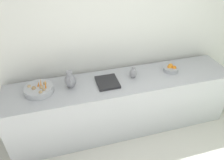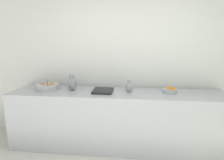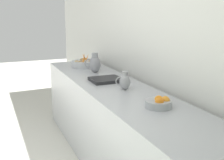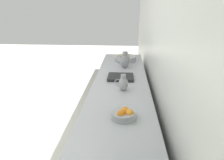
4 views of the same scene
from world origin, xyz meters
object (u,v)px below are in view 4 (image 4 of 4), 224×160
object	(u,v)px
metal_pitcher_tall	(125,61)
metal_pitcher_short	(123,83)
vegetable_colander	(125,58)
orange_bowl	(124,114)

from	to	relation	value
metal_pitcher_tall	metal_pitcher_short	world-z (taller)	metal_pitcher_tall
vegetable_colander	metal_pitcher_tall	distance (m)	0.42
vegetable_colander	orange_bowl	xyz separation A→B (m)	(-0.01, 1.94, -0.01)
metal_pitcher_tall	vegetable_colander	bearing A→B (deg)	-89.99
metal_pitcher_tall	metal_pitcher_short	bearing A→B (deg)	89.61
orange_bowl	metal_pitcher_tall	bearing A→B (deg)	-89.52
vegetable_colander	metal_pitcher_tall	xyz separation A→B (m)	(-0.00, 0.42, 0.07)
orange_bowl	metal_pitcher_short	distance (m)	0.62
metal_pitcher_short	metal_pitcher_tall	bearing A→B (deg)	-90.39
orange_bowl	metal_pitcher_short	world-z (taller)	metal_pitcher_short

